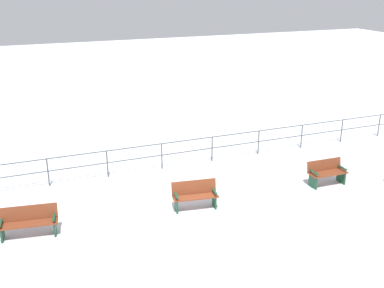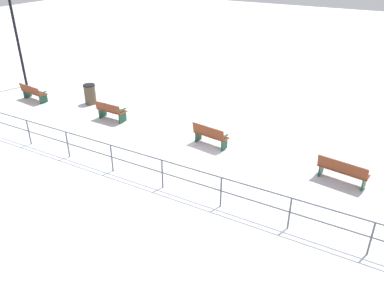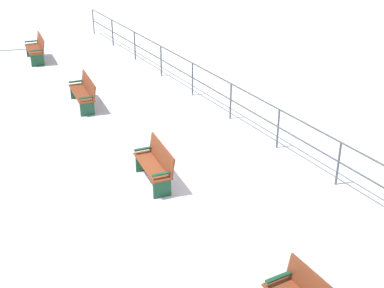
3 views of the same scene
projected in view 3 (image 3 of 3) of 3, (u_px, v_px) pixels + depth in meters
ground_plane at (157, 182)px, 12.02m from camera, size 80.00×80.00×0.00m
bench_nearest at (36, 48)px, 19.59m from camera, size 0.76×1.53×0.91m
bench_second at (84, 92)px, 15.73m from camera, size 0.73×1.68×0.86m
bench_third at (156, 164)px, 11.79m from camera, size 0.69×1.49×0.89m
waterfront_railing at (279, 121)px, 13.21m from camera, size 0.05×24.96×1.04m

